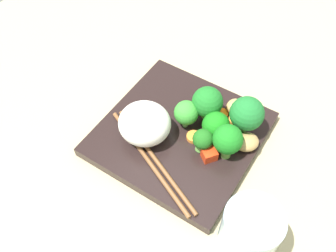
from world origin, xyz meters
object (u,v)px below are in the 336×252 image
object	(u,v)px
square_plate	(180,134)
drinking_glass	(247,236)
rice_mound	(145,124)
carrot_slice_3	(227,141)
broccoli_floret_1	(189,114)
chopstick_pair	(151,159)

from	to	relation	value
square_plate	drinking_glass	size ratio (longest dim) A/B	2.25
rice_mound	carrot_slice_3	distance (cm)	13.41
square_plate	broccoli_floret_1	size ratio (longest dim) A/B	4.83
carrot_slice_3	chopstick_pair	xyz separation A→B (cm)	(7.80, 9.75, 0.12)
broccoli_floret_1	drinking_glass	bearing A→B (deg)	143.61
carrot_slice_3	chopstick_pair	world-z (taller)	chopstick_pair
carrot_slice_3	chopstick_pair	size ratio (longest dim) A/B	0.11
broccoli_floret_1	chopstick_pair	world-z (taller)	broccoli_floret_1
square_plate	drinking_glass	world-z (taller)	drinking_glass
drinking_glass	rice_mound	bearing A→B (deg)	-17.70
rice_mound	broccoli_floret_1	bearing A→B (deg)	-128.39
carrot_slice_3	rice_mound	bearing A→B (deg)	29.76
chopstick_pair	broccoli_floret_1	bearing A→B (deg)	105.64
rice_mound	broccoli_floret_1	world-z (taller)	rice_mound
rice_mound	chopstick_pair	distance (cm)	5.61
rice_mound	carrot_slice_3	xyz separation A→B (cm)	(-11.36, -6.49, -2.97)
drinking_glass	broccoli_floret_1	bearing A→B (deg)	-36.39
rice_mound	chopstick_pair	size ratio (longest dim) A/B	0.39
broccoli_floret_1	carrot_slice_3	xyz separation A→B (cm)	(-6.88, -0.84, -2.78)
broccoli_floret_1	chopstick_pair	size ratio (longest dim) A/B	0.24
square_plate	carrot_slice_3	bearing A→B (deg)	-161.85
broccoli_floret_1	chopstick_pair	distance (cm)	9.34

